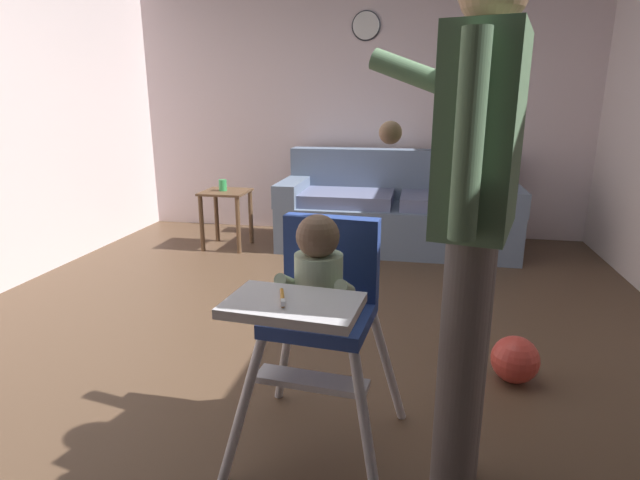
{
  "coord_description": "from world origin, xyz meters",
  "views": [
    {
      "loc": [
        0.63,
        -2.35,
        1.3
      ],
      "look_at": [
        0.26,
        -0.46,
        0.77
      ],
      "focal_mm": 28.42,
      "sensor_mm": 36.0,
      "label": 1
    }
  ],
  "objects_px": {
    "adult_standing": "(473,221)",
    "high_chair": "(320,294)",
    "side_table": "(226,206)",
    "sippy_cup": "(223,185)",
    "toy_ball": "(515,359)",
    "wall_clock": "(366,26)",
    "couch": "(398,211)"
  },
  "relations": [
    {
      "from": "adult_standing",
      "to": "sippy_cup",
      "type": "height_order",
      "value": "adult_standing"
    },
    {
      "from": "adult_standing",
      "to": "side_table",
      "type": "xyz_separation_m",
      "value": [
        -1.86,
        2.7,
        -0.57
      ]
    },
    {
      "from": "side_table",
      "to": "sippy_cup",
      "type": "bearing_deg",
      "value": 180.0
    },
    {
      "from": "toy_ball",
      "to": "couch",
      "type": "bearing_deg",
      "value": 106.47
    },
    {
      "from": "high_chair",
      "to": "toy_ball",
      "type": "height_order",
      "value": "high_chair"
    },
    {
      "from": "side_table",
      "to": "high_chair",
      "type": "bearing_deg",
      "value": -62.02
    },
    {
      "from": "couch",
      "to": "high_chair",
      "type": "height_order",
      "value": "high_chair"
    },
    {
      "from": "toy_ball",
      "to": "side_table",
      "type": "relative_size",
      "value": 0.43
    },
    {
      "from": "couch",
      "to": "sippy_cup",
      "type": "relative_size",
      "value": 20.88
    },
    {
      "from": "toy_ball",
      "to": "side_table",
      "type": "bearing_deg",
      "value": 138.61
    },
    {
      "from": "high_chair",
      "to": "adult_standing",
      "type": "bearing_deg",
      "value": 81.92
    },
    {
      "from": "toy_ball",
      "to": "side_table",
      "type": "xyz_separation_m",
      "value": [
        -2.19,
        1.93,
        0.27
      ]
    },
    {
      "from": "sippy_cup",
      "to": "couch",
      "type": "bearing_deg",
      "value": 12.19
    },
    {
      "from": "high_chair",
      "to": "toy_ball",
      "type": "relative_size",
      "value": 4.17
    },
    {
      "from": "high_chair",
      "to": "wall_clock",
      "type": "relative_size",
      "value": 3.49
    },
    {
      "from": "adult_standing",
      "to": "sippy_cup",
      "type": "distance_m",
      "value": 3.31
    },
    {
      "from": "high_chair",
      "to": "wall_clock",
      "type": "bearing_deg",
      "value": -170.86
    },
    {
      "from": "toy_ball",
      "to": "sippy_cup",
      "type": "height_order",
      "value": "sippy_cup"
    },
    {
      "from": "couch",
      "to": "wall_clock",
      "type": "distance_m",
      "value": 1.75
    },
    {
      "from": "adult_standing",
      "to": "wall_clock",
      "type": "bearing_deg",
      "value": -64.91
    },
    {
      "from": "couch",
      "to": "high_chair",
      "type": "distance_m",
      "value": 2.94
    },
    {
      "from": "high_chair",
      "to": "side_table",
      "type": "height_order",
      "value": "high_chair"
    },
    {
      "from": "couch",
      "to": "side_table",
      "type": "relative_size",
      "value": 4.01
    },
    {
      "from": "couch",
      "to": "adult_standing",
      "type": "height_order",
      "value": "adult_standing"
    },
    {
      "from": "side_table",
      "to": "sippy_cup",
      "type": "distance_m",
      "value": 0.19
    },
    {
      "from": "adult_standing",
      "to": "side_table",
      "type": "distance_m",
      "value": 3.33
    },
    {
      "from": "adult_standing",
      "to": "high_chair",
      "type": "bearing_deg",
      "value": 0.18
    },
    {
      "from": "sippy_cup",
      "to": "wall_clock",
      "type": "bearing_deg",
      "value": 34.86
    },
    {
      "from": "high_chair",
      "to": "sippy_cup",
      "type": "distance_m",
      "value": 2.94
    },
    {
      "from": "toy_ball",
      "to": "wall_clock",
      "type": "xyz_separation_m",
      "value": [
        -1.05,
        2.74,
        1.86
      ]
    },
    {
      "from": "couch",
      "to": "wall_clock",
      "type": "relative_size",
      "value": 7.78
    },
    {
      "from": "couch",
      "to": "side_table",
      "type": "bearing_deg",
      "value": -77.64
    }
  ]
}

